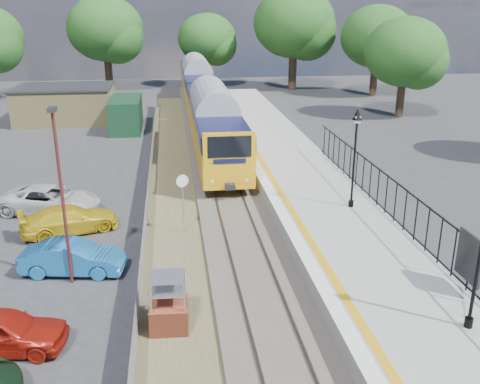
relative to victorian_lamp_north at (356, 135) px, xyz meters
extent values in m
plane|color=#2D2D30|center=(-5.30, -6.00, -4.30)|extent=(120.00, 120.00, 0.00)
cube|color=#473F38|center=(-5.30, 4.00, -4.20)|extent=(3.40, 80.00, 0.20)
cube|color=#4C472D|center=(-8.20, 2.00, -4.27)|extent=(2.60, 70.00, 0.06)
cube|color=brown|center=(-6.02, 4.00, -4.08)|extent=(0.07, 80.00, 0.14)
cube|color=brown|center=(-4.58, 4.00, -4.08)|extent=(0.07, 80.00, 0.14)
cube|color=gray|center=(-1.10, 2.00, -3.85)|extent=(5.00, 70.00, 0.90)
cube|color=silver|center=(-3.35, 2.00, -3.39)|extent=(0.50, 70.00, 0.01)
cube|color=gold|center=(-2.85, 2.00, -3.39)|extent=(0.30, 70.00, 0.01)
cylinder|color=black|center=(0.20, -10.00, -3.25)|extent=(0.24, 0.24, 0.30)
cylinder|color=black|center=(0.20, -10.00, -1.40)|extent=(0.10, 0.10, 3.70)
cylinder|color=black|center=(0.00, 0.00, -3.25)|extent=(0.24, 0.24, 0.30)
cylinder|color=black|center=(0.00, 0.00, -1.40)|extent=(0.10, 0.10, 3.70)
cube|color=black|center=(0.00, 0.00, 0.55)|extent=(0.08, 0.08, 0.30)
cube|color=beige|center=(0.00, 0.00, 0.72)|extent=(0.26, 0.26, 0.30)
cone|color=black|center=(0.00, 0.00, 0.95)|extent=(0.44, 0.44, 0.50)
cube|color=black|center=(1.25, -3.50, -1.65)|extent=(0.05, 26.00, 0.05)
cube|color=black|center=(1.20, -8.00, -2.20)|extent=(0.08, 1.40, 1.60)
cube|color=tan|center=(-17.30, 26.00, -2.80)|extent=(8.00, 6.00, 3.00)
cube|color=black|center=(-17.30, 26.00, -1.25)|extent=(8.20, 6.20, 0.15)
cube|color=#14391F|center=(-11.80, 22.00, -3.00)|extent=(2.40, 6.00, 2.60)
cylinder|color=#332319|center=(-15.30, 44.00, -2.37)|extent=(0.88, 0.88, 3.85)
ellipsoid|color=#174718|center=(-15.30, 44.00, 2.85)|extent=(8.80, 8.80, 7.48)
cylinder|color=#332319|center=(-3.30, 46.00, -2.72)|extent=(0.72, 0.72, 3.15)
ellipsoid|color=#174718|center=(-3.30, 46.00, 1.55)|extent=(7.20, 7.20, 6.12)
cylinder|color=#332319|center=(6.70, 42.00, -2.20)|extent=(0.96, 0.96, 4.20)
ellipsoid|color=#174718|center=(6.70, 42.00, 3.50)|extent=(9.60, 9.60, 8.16)
cylinder|color=#332319|center=(14.70, 36.00, -2.55)|extent=(0.80, 0.80, 3.50)
ellipsoid|color=#174718|center=(14.70, 36.00, 2.20)|extent=(8.00, 8.00, 6.80)
cylinder|color=#332319|center=(12.70, 24.00, -2.72)|extent=(0.72, 0.72, 3.15)
ellipsoid|color=#174718|center=(12.70, 24.00, 1.55)|extent=(7.20, 7.20, 6.12)
cube|color=gold|center=(-5.30, 13.74, -2.61)|extent=(2.80, 20.00, 1.90)
cube|color=#0F1239|center=(-5.30, 13.74, -1.31)|extent=(2.82, 20.00, 0.90)
cube|color=black|center=(-5.30, 13.74, -1.31)|extent=(2.82, 18.00, 0.70)
cube|color=black|center=(-5.30, 13.74, -3.79)|extent=(2.00, 18.00, 0.45)
cube|color=gold|center=(-5.30, 34.34, -2.61)|extent=(2.80, 20.00, 1.90)
cube|color=#0F1239|center=(-5.30, 34.34, -1.31)|extent=(2.82, 20.00, 0.90)
cube|color=black|center=(-5.30, 34.34, -1.31)|extent=(2.82, 18.00, 0.70)
cube|color=black|center=(-5.30, 34.34, -3.79)|extent=(2.00, 18.00, 0.45)
cube|color=black|center=(-5.30, 3.53, -1.26)|extent=(2.24, 0.04, 1.10)
cube|color=#963F26|center=(-8.49, -7.60, -3.84)|extent=(1.25, 1.25, 0.92)
cylinder|color=#999EA3|center=(-7.80, -0.13, -3.03)|extent=(0.06, 0.06, 2.54)
cylinder|color=silver|center=(-7.80, -0.18, -1.76)|extent=(0.55, 0.22, 0.57)
cylinder|color=#501C1A|center=(-12.10, -4.06, -1.06)|extent=(0.12, 0.12, 6.47)
cube|color=black|center=(-12.10, -4.06, 2.22)|extent=(0.25, 0.50, 0.15)
imported|color=#9B190E|center=(-13.44, -8.04, -3.65)|extent=(3.97, 1.99, 1.30)
imported|color=#1A5FA0|center=(-12.14, -3.31, -3.65)|extent=(4.06, 1.92, 1.29)
imported|color=gold|center=(-12.93, 0.75, -3.67)|extent=(4.66, 3.13, 1.25)
imported|color=silver|center=(-14.29, 3.36, -3.61)|extent=(5.39, 3.59, 1.37)
camera|label=1|loc=(-8.18, -22.46, 5.52)|focal=40.00mm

